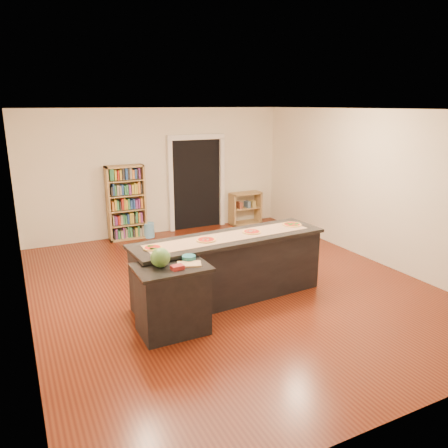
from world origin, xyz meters
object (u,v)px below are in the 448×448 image
bookshelf (126,203)px  low_shelf (245,208)px  watermelon (160,258)px  waste_bin (149,230)px  side_counter (172,299)px  kitchen_island (229,267)px

bookshelf → low_shelf: (2.94, -0.02, -0.42)m
low_shelf → watermelon: watermelon is taller
bookshelf → waste_bin: (0.45, -0.10, -0.65)m
side_counter → low_shelf: side_counter is taller
kitchen_island → watermelon: 1.49m
side_counter → waste_bin: (0.96, 4.21, -0.30)m
kitchen_island → side_counter: (-1.13, -0.60, -0.03)m
side_counter → waste_bin: bearing=76.9°
kitchen_island → side_counter: bearing=-155.5°
low_shelf → waste_bin: 2.50m
kitchen_island → watermelon: size_ratio=12.06×
bookshelf → watermelon: size_ratio=6.57×
watermelon → bookshelf: bearing=81.5°
waste_bin → kitchen_island: bearing=-87.3°
waste_bin → watermelon: (-1.09, -4.18, 0.87)m
waste_bin → watermelon: bearing=-104.6°
watermelon → kitchen_island: bearing=24.7°
kitchen_island → side_counter: 1.28m
kitchen_island → side_counter: kitchen_island is taller
waste_bin → watermelon: 4.41m
waste_bin → side_counter: bearing=-102.9°
kitchen_island → bookshelf: 3.77m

